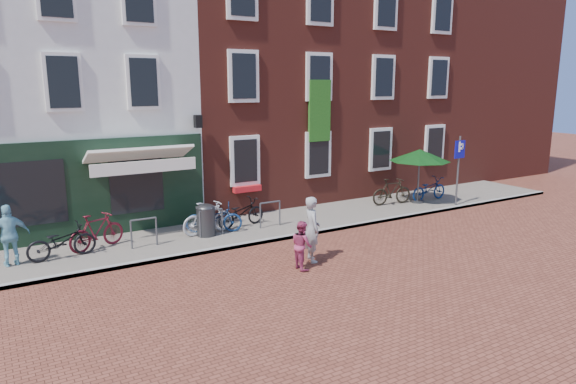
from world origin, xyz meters
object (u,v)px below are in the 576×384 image
bicycle_1 (97,231)px  bicycle_6 (429,189)px  litter_bin (206,218)px  bicycle_2 (214,218)px  woman (312,229)px  bicycle_3 (208,218)px  parasol (420,153)px  bicycle_0 (62,242)px  bicycle_5 (392,191)px  parking_sign (459,160)px  bicycle_4 (241,213)px  boy (302,245)px  cafe_person (10,235)px

bicycle_1 → bicycle_6: size_ratio=0.97×
litter_bin → bicycle_2: size_ratio=0.60×
woman → bicycle_3: woman is taller
parasol → bicycle_0: (-12.60, 0.05, -1.45)m
bicycle_3 → bicycle_5: 7.39m
bicycle_6 → bicycle_1: bearing=87.5°
parking_sign → bicycle_6: (-0.28, 1.12, -1.25)m
woman → bicycle_4: 3.64m
bicycle_1 → woman: bearing=-149.5°
woman → bicycle_0: 6.51m
bicycle_0 → bicycle_1: 1.00m
boy → parasol: bearing=-60.8°
boy → bicycle_4: size_ratio=0.72×
parasol → bicycle_1: (-11.66, 0.40, -1.41)m
litter_bin → bicycle_5: 7.51m
parasol → bicycle_0: bearing=179.8°
woman → boy: size_ratio=1.40×
woman → bicycle_6: (7.62, 3.27, -0.31)m
parking_sign → parasol: size_ratio=1.13×
bicycle_3 → bicycle_1: bearing=80.4°
litter_bin → parking_sign: size_ratio=0.40×
cafe_person → bicycle_4: cafe_person is taller
litter_bin → bicycle_4: bearing=14.6°
parking_sign → woman: size_ratio=1.50×
bicycle_4 → bicycle_0: bearing=84.4°
bicycle_2 → bicycle_4: (0.98, 0.15, 0.00)m
parking_sign → bicycle_3: (-9.42, 1.25, -1.20)m
parking_sign → cafe_person: size_ratio=1.66×
litter_bin → bicycle_2: litter_bin is taller
parking_sign → bicycle_4: size_ratio=1.51×
litter_bin → parking_sign: parking_sign is taller
bicycle_2 → bicycle_6: 8.92m
woman → bicycle_1: size_ratio=1.04×
boy → bicycle_3: size_ratio=0.74×
woman → bicycle_5: 6.82m
bicycle_4 → bicycle_5: bicycle_5 is taller
bicycle_5 → bicycle_0: bearing=98.8°
bicycle_4 → bicycle_6: (7.94, -0.34, 0.00)m
bicycle_4 → bicycle_6: bearing=-101.7°
litter_bin → bicycle_1: bearing=173.6°
bicycle_1 → bicycle_4: bearing=-111.9°
boy → bicycle_3: boy is taller
parking_sign → bicycle_4: bearing=170.0°
bicycle_0 → bicycle_3: bicycle_3 is taller
parking_sign → woman: bearing=-164.8°
parasol → cafe_person: (-13.75, 0.12, -1.12)m
cafe_person → bicycle_6: (14.40, -0.06, -0.33)m
parasol → bicycle_2: bearing=178.3°
bicycle_2 → bicycle_6: (8.92, -0.19, 0.00)m
bicycle_1 → bicycle_5: (10.56, -0.15, 0.00)m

